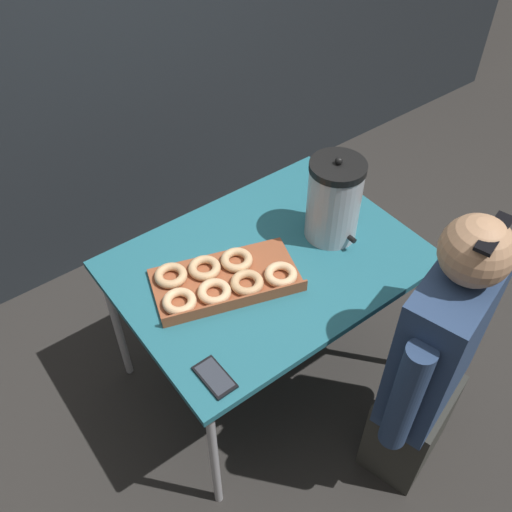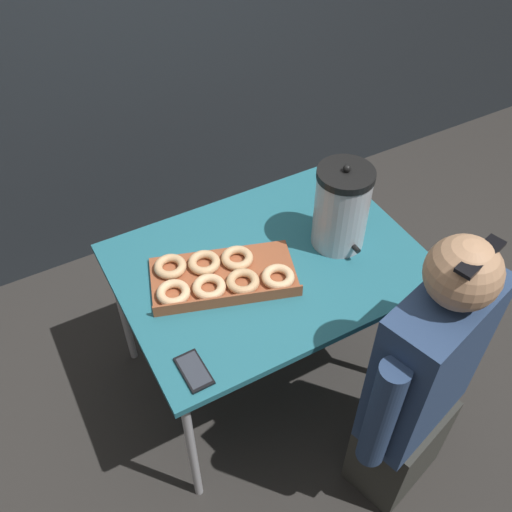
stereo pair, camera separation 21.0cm
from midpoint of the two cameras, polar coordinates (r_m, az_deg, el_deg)
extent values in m
plane|color=#2D2B28|center=(2.73, 3.29, -11.33)|extent=(12.00, 12.00, 0.00)
cube|color=#23282D|center=(2.75, -9.50, 23.51)|extent=(6.00, 0.10, 2.55)
cube|color=#236675|center=(2.17, 4.06, -1.00)|extent=(1.13, 0.83, 0.03)
cylinder|color=#ADADB2|center=(2.14, -3.48, -19.11)|extent=(0.03, 0.03, 0.70)
cylinder|color=#ADADB2|center=(2.52, 18.35, -7.86)|extent=(0.03, 0.03, 0.70)
cylinder|color=#ADADB2|center=(2.53, -10.95, -5.42)|extent=(0.03, 0.03, 0.70)
cylinder|color=#ADADB2|center=(2.86, 8.66, 2.37)|extent=(0.03, 0.03, 0.70)
cube|color=brown|center=(2.09, -0.42, -2.21)|extent=(0.59, 0.43, 0.02)
cube|color=brown|center=(1.99, 0.29, -4.52)|extent=(0.51, 0.17, 0.04)
torus|color=#EEC08D|center=(2.02, -5.34, -3.85)|extent=(0.14, 0.14, 0.03)
torus|color=#EEC08D|center=(2.03, -1.78, -3.29)|extent=(0.17, 0.17, 0.03)
torus|color=tan|center=(2.05, 1.60, -2.73)|extent=(0.15, 0.15, 0.03)
torus|color=#EFC18E|center=(2.07, 5.12, -2.26)|extent=(0.17, 0.17, 0.03)
torus|color=#DBAD7A|center=(2.11, -5.78, -1.21)|extent=(0.14, 0.14, 0.03)
torus|color=#DCAE7B|center=(2.11, -2.39, -0.82)|extent=(0.13, 0.13, 0.03)
torus|color=#DFB17E|center=(2.13, 0.91, -0.35)|extent=(0.15, 0.15, 0.03)
cylinder|color=#B7B7BC|center=(2.17, 11.25, 4.34)|extent=(0.20, 0.20, 0.31)
cylinder|color=black|center=(2.07, 11.91, 7.86)|extent=(0.21, 0.21, 0.03)
sphere|color=black|center=(2.05, 12.02, 8.44)|extent=(0.03, 0.03, 0.03)
cylinder|color=black|center=(2.18, 12.56, 0.72)|extent=(0.02, 0.05, 0.02)
cube|color=black|center=(1.85, -2.96, -11.59)|extent=(0.08, 0.15, 0.01)
cube|color=#2D333D|center=(1.85, -2.97, -11.50)|extent=(0.07, 0.13, 0.00)
cube|color=#33332D|center=(2.39, 16.65, -17.49)|extent=(0.39, 0.32, 0.44)
cube|color=navy|center=(1.95, 19.92, -10.18)|extent=(0.46, 0.30, 0.63)
sphere|color=tan|center=(1.64, 23.50, -1.76)|extent=(0.21, 0.21, 0.21)
cube|color=black|center=(1.58, 25.14, -0.23)|extent=(0.18, 0.09, 0.01)
cylinder|color=navy|center=(2.13, 22.99, -6.64)|extent=(0.09, 0.09, 0.50)
cylinder|color=navy|center=(1.84, 15.76, -15.35)|extent=(0.09, 0.09, 0.50)
camera|label=1|loc=(0.10, -87.13, 2.92)|focal=40.00mm
camera|label=2|loc=(0.10, 92.87, -2.92)|focal=40.00mm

